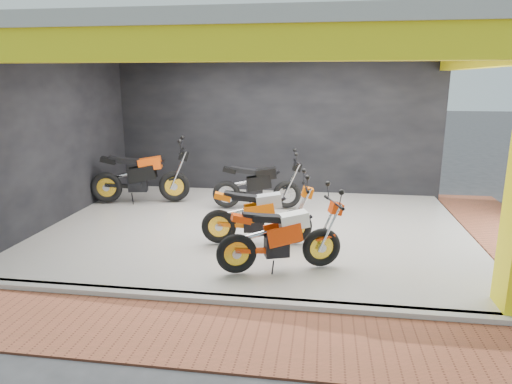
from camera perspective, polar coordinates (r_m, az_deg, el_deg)
ground at (r=7.16m, az=-2.35°, el=-10.01°), size 80.00×80.00×0.00m
showroom_floor at (r=8.98m, az=0.04°, el=-4.61°), size 8.00×6.00×0.10m
showroom_ceiling at (r=8.55m, az=0.05°, el=18.59°), size 8.40×6.40×0.20m
back_wall at (r=11.65m, az=2.31°, el=8.21°), size 8.20×0.20×3.50m
left_wall at (r=10.05m, az=-23.90°, el=6.14°), size 0.20×6.20×3.50m
header_beam_front at (r=5.58m, az=-4.73°, el=17.97°), size 8.40×0.30×0.40m
header_beam_right at (r=8.87m, az=27.54°, el=14.97°), size 0.30×6.40×0.40m
floor_kerb at (r=6.24m, az=-4.16°, el=-13.32°), size 8.00×0.20×0.10m
paver_front at (r=5.59m, az=-5.98°, el=-17.23°), size 9.00×1.40×0.03m
moto_hero at (r=6.94m, az=8.27°, el=-4.61°), size 2.15×1.38×1.23m
moto_row_a at (r=7.86m, az=4.89°, el=-2.28°), size 2.11×1.05×1.24m
moto_row_b at (r=10.01m, az=3.92°, el=1.34°), size 2.14×1.02×1.26m
moto_row_c at (r=10.70m, az=-10.25°, el=2.51°), size 2.52×1.38×1.46m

